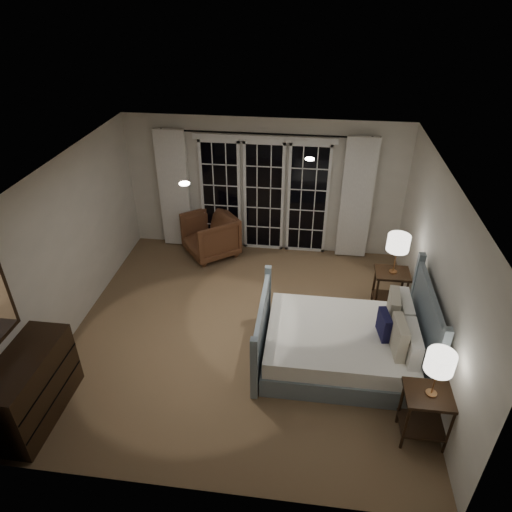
# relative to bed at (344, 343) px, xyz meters

# --- Properties ---
(floor) EXTENTS (5.00, 5.00, 0.00)m
(floor) POSITION_rel_bed_xyz_m (-1.42, 0.44, -0.32)
(floor) COLOR brown
(floor) RESTS_ON ground
(ceiling) EXTENTS (5.00, 5.00, 0.00)m
(ceiling) POSITION_rel_bed_xyz_m (-1.42, 0.44, 2.18)
(ceiling) COLOR white
(ceiling) RESTS_ON wall_back
(wall_left) EXTENTS (0.02, 5.00, 2.50)m
(wall_left) POSITION_rel_bed_xyz_m (-3.92, 0.44, 0.93)
(wall_left) COLOR beige
(wall_left) RESTS_ON floor
(wall_right) EXTENTS (0.02, 5.00, 2.50)m
(wall_right) POSITION_rel_bed_xyz_m (1.08, 0.44, 0.93)
(wall_right) COLOR beige
(wall_right) RESTS_ON floor
(wall_back) EXTENTS (5.00, 0.02, 2.50)m
(wall_back) POSITION_rel_bed_xyz_m (-1.42, 2.94, 0.93)
(wall_back) COLOR beige
(wall_back) RESTS_ON floor
(wall_front) EXTENTS (5.00, 0.02, 2.50)m
(wall_front) POSITION_rel_bed_xyz_m (-1.42, -2.06, 0.93)
(wall_front) COLOR beige
(wall_front) RESTS_ON floor
(french_doors) EXTENTS (2.50, 0.04, 2.20)m
(french_doors) POSITION_rel_bed_xyz_m (-1.42, 2.90, 0.77)
(french_doors) COLOR black
(french_doors) RESTS_ON wall_back
(curtain_rod) EXTENTS (3.50, 0.03, 0.03)m
(curtain_rod) POSITION_rel_bed_xyz_m (-1.42, 2.84, 1.93)
(curtain_rod) COLOR black
(curtain_rod) RESTS_ON wall_back
(curtain_left) EXTENTS (0.55, 0.10, 2.25)m
(curtain_left) POSITION_rel_bed_xyz_m (-3.07, 2.82, 0.83)
(curtain_left) COLOR white
(curtain_left) RESTS_ON curtain_rod
(curtain_right) EXTENTS (0.55, 0.10, 2.25)m
(curtain_right) POSITION_rel_bed_xyz_m (0.23, 2.82, 0.83)
(curtain_right) COLOR white
(curtain_right) RESTS_ON curtain_rod
(downlight_a) EXTENTS (0.12, 0.12, 0.01)m
(downlight_a) POSITION_rel_bed_xyz_m (-0.62, 1.04, 2.17)
(downlight_a) COLOR white
(downlight_a) RESTS_ON ceiling
(downlight_b) EXTENTS (0.12, 0.12, 0.01)m
(downlight_b) POSITION_rel_bed_xyz_m (-2.02, 0.04, 2.17)
(downlight_b) COLOR white
(downlight_b) RESTS_ON ceiling
(bed) EXTENTS (2.14, 1.53, 1.24)m
(bed) POSITION_rel_bed_xyz_m (0.00, 0.00, 0.00)
(bed) COLOR slate
(bed) RESTS_ON floor
(nightstand_left) EXTENTS (0.55, 0.44, 0.71)m
(nightstand_left) POSITION_rel_bed_xyz_m (0.85, -1.10, 0.15)
(nightstand_left) COLOR black
(nightstand_left) RESTS_ON floor
(nightstand_right) EXTENTS (0.52, 0.41, 0.67)m
(nightstand_right) POSITION_rel_bed_xyz_m (0.75, 1.30, 0.12)
(nightstand_right) COLOR black
(nightstand_right) RESTS_ON floor
(lamp_left) EXTENTS (0.30, 0.30, 0.58)m
(lamp_left) POSITION_rel_bed_xyz_m (0.85, -1.10, 0.85)
(lamp_left) COLOR #B27747
(lamp_left) RESTS_ON nightstand_left
(lamp_right) EXTENTS (0.33, 0.33, 0.64)m
(lamp_right) POSITION_rel_bed_xyz_m (0.75, 1.30, 0.86)
(lamp_right) COLOR #B27747
(lamp_right) RESTS_ON nightstand_right
(armchair) EXTENTS (1.22, 1.21, 0.80)m
(armchair) POSITION_rel_bed_xyz_m (-2.37, 2.54, 0.08)
(armchair) COLOR brown
(armchair) RESTS_ON floor
(dresser) EXTENTS (0.54, 1.27, 0.90)m
(dresser) POSITION_rel_bed_xyz_m (-3.65, -1.36, 0.13)
(dresser) COLOR black
(dresser) RESTS_ON floor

